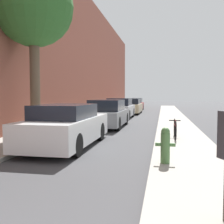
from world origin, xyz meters
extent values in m
plane|color=#3D3D3F|center=(0.00, 16.00, 0.00)|extent=(120.00, 120.00, 0.00)
cube|color=#9E998E|center=(-2.90, 16.00, 0.06)|extent=(2.00, 52.00, 0.12)
cube|color=#9E998E|center=(2.90, 16.00, 0.06)|extent=(2.00, 52.00, 0.12)
cube|color=brown|center=(-4.25, 16.00, 4.95)|extent=(0.70, 52.00, 9.91)
cylinder|color=black|center=(-1.78, 9.30, 0.34)|extent=(0.22, 0.68, 0.68)
cylinder|color=black|center=(-0.20, 9.30, 0.34)|extent=(0.22, 0.68, 0.68)
cylinder|color=black|center=(-1.78, 6.43, 0.34)|extent=(0.22, 0.68, 0.68)
cylinder|color=black|center=(-0.20, 6.43, 0.34)|extent=(0.22, 0.68, 0.68)
cube|color=silver|center=(-0.99, 7.86, 0.59)|extent=(1.79, 4.63, 0.80)
cube|color=black|center=(-0.99, 7.68, 1.21)|extent=(1.58, 2.41, 0.45)
cylinder|color=black|center=(-1.58, 14.91, 0.35)|extent=(0.22, 0.70, 0.70)
cylinder|color=black|center=(0.01, 14.91, 0.35)|extent=(0.22, 0.70, 0.70)
cylinder|color=black|center=(-1.58, 12.13, 0.35)|extent=(0.22, 0.70, 0.70)
cylinder|color=black|center=(0.01, 12.13, 0.35)|extent=(0.22, 0.70, 0.70)
cube|color=slate|center=(-0.78, 13.52, 0.55)|extent=(1.81, 4.49, 0.72)
cube|color=black|center=(-0.78, 13.34, 1.21)|extent=(1.59, 2.34, 0.58)
cylinder|color=black|center=(-1.82, 20.58, 0.36)|extent=(0.22, 0.72, 0.72)
cylinder|color=black|center=(-0.22, 20.58, 0.36)|extent=(0.22, 0.72, 0.72)
cylinder|color=black|center=(-1.82, 17.89, 0.36)|extent=(0.22, 0.72, 0.72)
cylinder|color=black|center=(-0.22, 17.89, 0.36)|extent=(0.22, 0.72, 0.72)
cube|color=silver|center=(-1.02, 19.23, 0.58)|extent=(1.82, 4.33, 0.77)
cube|color=black|center=(-1.02, 19.06, 1.25)|extent=(1.60, 2.25, 0.55)
cylinder|color=black|center=(-1.67, 26.00, 0.31)|extent=(0.22, 0.63, 0.63)
cylinder|color=black|center=(0.00, 26.00, 0.31)|extent=(0.22, 0.63, 0.63)
cylinder|color=black|center=(-1.67, 23.15, 0.31)|extent=(0.22, 0.63, 0.63)
cylinder|color=black|center=(0.00, 23.15, 0.31)|extent=(0.22, 0.63, 0.63)
cube|color=tan|center=(-0.83, 24.57, 0.54)|extent=(1.89, 4.60, 0.74)
cube|color=black|center=(-0.83, 24.39, 1.17)|extent=(1.67, 2.39, 0.52)
cylinder|color=black|center=(-1.74, 31.58, 0.32)|extent=(0.22, 0.64, 0.64)
cylinder|color=black|center=(-0.25, 31.58, 0.32)|extent=(0.22, 0.64, 0.64)
cylinder|color=black|center=(-1.74, 28.79, 0.32)|extent=(0.22, 0.64, 0.64)
cylinder|color=black|center=(-0.25, 28.79, 0.32)|extent=(0.22, 0.64, 0.64)
cube|color=maroon|center=(-0.99, 30.18, 0.53)|extent=(1.70, 4.50, 0.70)
cube|color=black|center=(-0.99, 30.00, 1.15)|extent=(1.49, 2.34, 0.55)
cylinder|color=brown|center=(-2.89, 9.34, 2.25)|extent=(0.40, 0.40, 4.26)
sphere|color=#2D6028|center=(-2.89, 9.34, 5.24)|extent=(3.15, 3.15, 3.15)
cylinder|color=#47703D|center=(2.24, 5.78, 0.48)|extent=(0.22, 0.22, 0.72)
sphere|color=#47703D|center=(2.24, 5.78, 0.87)|extent=(0.21, 0.21, 0.21)
cylinder|color=#47703D|center=(2.07, 5.78, 0.56)|extent=(0.14, 0.09, 0.09)
cylinder|color=#47703D|center=(2.41, 5.78, 0.56)|extent=(0.14, 0.09, 0.09)
torus|color=black|center=(2.64, 10.13, 0.47)|extent=(0.04, 0.70, 0.70)
torus|color=black|center=(2.64, 9.12, 0.47)|extent=(0.04, 0.70, 0.70)
cube|color=maroon|center=(2.64, 9.63, 0.63)|extent=(0.04, 0.85, 0.04)
cylinder|color=maroon|center=(2.64, 9.44, 0.72)|extent=(0.04, 0.04, 0.19)
cube|color=black|center=(2.64, 10.05, 0.75)|extent=(0.44, 0.04, 0.04)
camera|label=1|loc=(2.17, -0.56, 1.73)|focal=42.42mm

